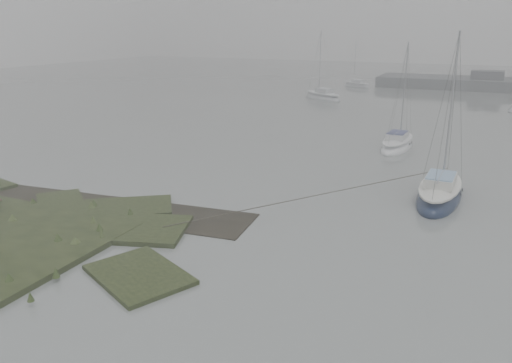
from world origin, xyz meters
The scene contains 5 objects.
ground centered at (0.00, 30.00, 0.00)m, with size 160.00×160.00×0.00m, color slate.
sailboat_main centered at (8.83, 11.99, 0.26)m, with size 2.17×6.06×8.47m.
sailboat_white centered at (5.13, 22.01, 0.24)m, with size 2.16×5.53×7.65m.
sailboat_far_a centered at (-6.87, 43.22, 0.26)m, with size 5.96×4.96×8.33m.
sailboat_far_c centered at (-6.38, 57.27, 0.21)m, with size 4.81×3.85×6.66m.
Camera 1 is at (10.34, -12.47, 8.00)m, focal length 35.00 mm.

